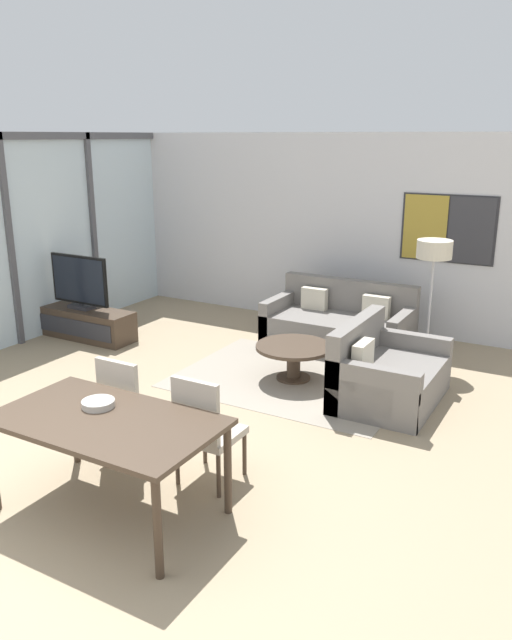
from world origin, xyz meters
name	(u,v)px	position (x,y,z in m)	size (l,w,h in m)	color
ground_plane	(1,538)	(0.00, 0.00, 0.00)	(24.00, 24.00, 0.00)	#9E896B
wall_back	(342,231)	(0.04, 6.16, 1.40)	(7.84, 0.09, 2.80)	silver
window_wall_left	(8,232)	(-3.41, 3.08, 1.53)	(0.07, 6.17, 2.80)	silver
area_rug	(293,379)	(0.47, 3.75, 0.00)	(2.63, 2.01, 0.01)	gray
tv_console	(83,323)	(-2.83, 3.71, 0.21)	(1.60, 0.48, 0.42)	#423326
television	(80,283)	(-2.83, 3.71, 0.79)	(0.99, 0.20, 0.75)	#2D2D33
sofa_main	(340,326)	(0.47, 5.17, 0.28)	(1.91, 0.96, 0.86)	slate
sofa_side	(383,376)	(1.57, 3.69, 0.28)	(0.96, 1.36, 0.86)	slate
coffee_table	(294,354)	(0.47, 3.75, 0.32)	(0.89, 0.89, 0.42)	#423326
dining_table	(107,428)	(0.45, 0.65, 0.70)	(1.68, 0.96, 0.77)	#423326
dining_chair_left	(128,404)	(0.05, 1.35, 0.52)	(0.46, 0.46, 0.95)	#B2A899
dining_chair_centre	(205,426)	(0.86, 1.32, 0.52)	(0.46, 0.46, 0.95)	#B2A899
fruit_bowl	(98,403)	(0.26, 0.78, 0.80)	(0.25, 0.25, 0.05)	#B7B2A8
floor_lamp	(434,256)	(1.68, 5.04, 1.36)	(0.42, 0.42, 1.56)	#2D2D33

